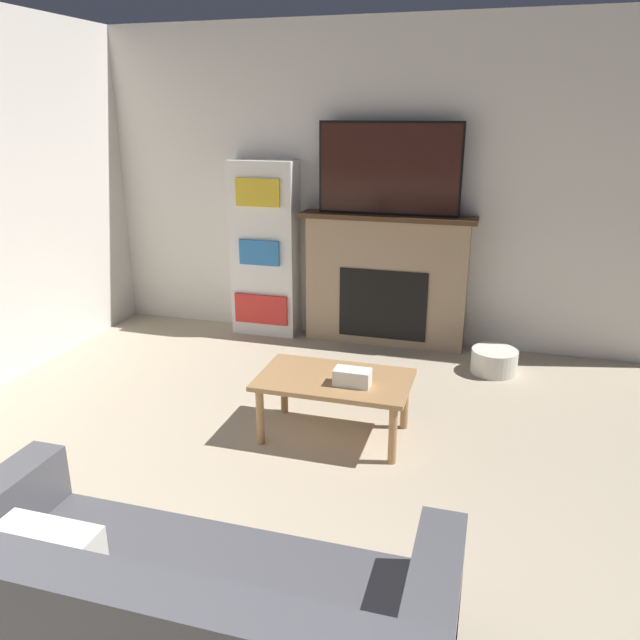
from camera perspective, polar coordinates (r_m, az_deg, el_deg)
name	(u,v)px	position (r m, az deg, el deg)	size (l,w,h in m)	color
wall_back	(363,187)	(5.50, 3.94, 12.03)	(5.69, 0.06, 2.70)	silver
fireplace	(386,280)	(5.46, 6.02, 3.66)	(1.49, 0.28, 1.15)	tan
tv	(389,169)	(5.27, 6.33, 13.58)	(1.18, 0.03, 0.75)	black
coffee_table	(334,385)	(3.91, 1.32, -5.99)	(0.95, 0.57, 0.40)	#A87A4C
tissue_box	(352,377)	(3.78, 2.98, -5.24)	(0.22, 0.12, 0.10)	white
remote_control	(354,372)	(3.95, 3.15, -4.76)	(0.04, 0.15, 0.02)	black
bookshelf	(265,250)	(5.68, -5.06, 6.42)	(0.60, 0.29, 1.57)	white
storage_basket	(494,361)	(5.13, 15.63, -3.64)	(0.36, 0.36, 0.19)	silver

